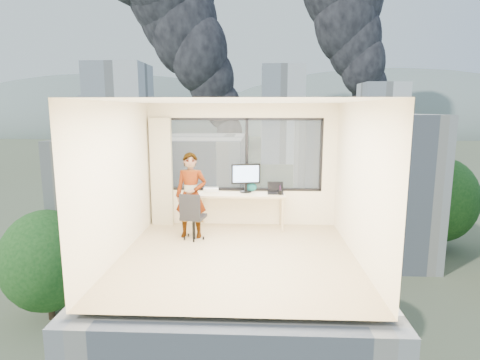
# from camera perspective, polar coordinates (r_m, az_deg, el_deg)

# --- Properties ---
(floor) EXTENTS (4.00, 4.00, 0.01)m
(floor) POSITION_cam_1_polar(r_m,az_deg,el_deg) (6.83, -0.38, -11.04)
(floor) COLOR tan
(floor) RESTS_ON ground
(ceiling) EXTENTS (4.00, 4.00, 0.01)m
(ceiling) POSITION_cam_1_polar(r_m,az_deg,el_deg) (6.37, -0.41, 11.34)
(ceiling) COLOR white
(ceiling) RESTS_ON ground
(wall_front) EXTENTS (4.00, 0.01, 2.60)m
(wall_front) POSITION_cam_1_polar(r_m,az_deg,el_deg) (4.52, -1.70, -4.81)
(wall_front) COLOR #FAE8C1
(wall_front) RESTS_ON ground
(wall_left) EXTENTS (0.01, 4.00, 2.60)m
(wall_left) POSITION_cam_1_polar(r_m,az_deg,el_deg) (6.87, -17.30, -0.10)
(wall_left) COLOR #FAE8C1
(wall_left) RESTS_ON ground
(wall_right) EXTENTS (0.01, 4.00, 2.60)m
(wall_right) POSITION_cam_1_polar(r_m,az_deg,el_deg) (6.68, 17.01, -0.37)
(wall_right) COLOR #FAE8C1
(wall_right) RESTS_ON ground
(window_wall) EXTENTS (3.30, 0.16, 1.55)m
(window_wall) POSITION_cam_1_polar(r_m,az_deg,el_deg) (8.42, 0.65, 3.71)
(window_wall) COLOR black
(window_wall) RESTS_ON ground
(curtain) EXTENTS (0.45, 0.14, 2.30)m
(curtain) POSITION_cam_1_polar(r_m,az_deg,el_deg) (8.59, -11.27, 1.12)
(curtain) COLOR beige
(curtain) RESTS_ON floor
(desk) EXTENTS (1.80, 0.60, 0.75)m
(desk) POSITION_cam_1_polar(r_m,az_deg,el_deg) (8.29, 0.20, -4.48)
(desk) COLOR #CCB989
(desk) RESTS_ON floor
(chair) EXTENTS (0.55, 0.55, 0.93)m
(chair) POSITION_cam_1_polar(r_m,az_deg,el_deg) (7.63, -6.75, -5.13)
(chair) COLOR black
(chair) RESTS_ON floor
(person) EXTENTS (0.63, 0.43, 1.66)m
(person) POSITION_cam_1_polar(r_m,az_deg,el_deg) (7.69, -7.09, -2.23)
(person) COLOR #2D2D33
(person) RESTS_ON floor
(monitor) EXTENTS (0.63, 0.26, 0.61)m
(monitor) POSITION_cam_1_polar(r_m,az_deg,el_deg) (8.26, 0.84, 0.31)
(monitor) COLOR black
(monitor) RESTS_ON desk
(game_console) EXTENTS (0.31, 0.26, 0.07)m
(game_console) POSITION_cam_1_polar(r_m,az_deg,el_deg) (8.44, -4.19, -1.37)
(game_console) COLOR white
(game_console) RESTS_ON desk
(laptop) EXTENTS (0.33, 0.35, 0.21)m
(laptop) POSITION_cam_1_polar(r_m,az_deg,el_deg) (8.20, 5.16, -1.24)
(laptop) COLOR black
(laptop) RESTS_ON desk
(cellphone) EXTENTS (0.11, 0.06, 0.01)m
(cellphone) POSITION_cam_1_polar(r_m,az_deg,el_deg) (8.14, 4.77, -2.04)
(cellphone) COLOR black
(cellphone) RESTS_ON desk
(pen_cup) EXTENTS (0.10, 0.10, 0.09)m
(pen_cup) POSITION_cam_1_polar(r_m,az_deg,el_deg) (8.11, 5.84, -1.80)
(pen_cup) COLOR black
(pen_cup) RESTS_ON desk
(handbag) EXTENTS (0.26, 0.19, 0.18)m
(handbag) POSITION_cam_1_polar(r_m,az_deg,el_deg) (8.39, 1.64, -1.04)
(handbag) COLOR #0C454A
(handbag) RESTS_ON desk
(exterior_ground) EXTENTS (400.00, 400.00, 0.04)m
(exterior_ground) POSITION_cam_1_polar(r_m,az_deg,el_deg) (127.43, 2.39, 2.69)
(exterior_ground) COLOR #515B3D
(exterior_ground) RESTS_ON ground
(near_bldg_a) EXTENTS (16.00, 12.00, 14.00)m
(near_bldg_a) POSITION_cam_1_polar(r_m,az_deg,el_deg) (38.71, -11.50, -4.24)
(near_bldg_a) COLOR #F4E6CC
(near_bldg_a) RESTS_ON exterior_ground
(near_bldg_b) EXTENTS (14.00, 13.00, 16.00)m
(near_bldg_b) POSITION_cam_1_polar(r_m,az_deg,el_deg) (46.64, 17.01, -0.78)
(near_bldg_b) COLOR white
(near_bldg_b) RESTS_ON exterior_ground
(far_tower_a) EXTENTS (14.00, 14.00, 28.00)m
(far_tower_a) POSITION_cam_1_polar(r_m,az_deg,el_deg) (107.37, -16.84, 8.38)
(far_tower_a) COLOR silver
(far_tower_a) RESTS_ON exterior_ground
(far_tower_b) EXTENTS (13.00, 13.00, 30.00)m
(far_tower_b) POSITION_cam_1_polar(r_m,az_deg,el_deg) (126.60, 6.12, 9.40)
(far_tower_b) COLOR silver
(far_tower_b) RESTS_ON exterior_ground
(far_tower_c) EXTENTS (15.00, 15.00, 26.00)m
(far_tower_c) POSITION_cam_1_polar(r_m,az_deg,el_deg) (153.06, 19.74, 8.24)
(far_tower_c) COLOR silver
(far_tower_c) RESTS_ON exterior_ground
(far_tower_d) EXTENTS (16.00, 14.00, 22.00)m
(far_tower_d) POSITION_cam_1_polar(r_m,az_deg,el_deg) (167.68, -18.70, 7.72)
(far_tower_d) COLOR silver
(far_tower_d) RESTS_ON exterior_ground
(hill_a) EXTENTS (288.00, 216.00, 90.00)m
(hill_a) POSITION_cam_1_polar(r_m,az_deg,el_deg) (348.22, -17.79, 6.93)
(hill_a) COLOR slate
(hill_a) RESTS_ON exterior_ground
(hill_b) EXTENTS (300.00, 220.00, 96.00)m
(hill_b) POSITION_cam_1_polar(r_m,az_deg,el_deg) (341.64, 19.66, 6.77)
(hill_b) COLOR slate
(hill_b) RESTS_ON exterior_ground
(tree_a) EXTENTS (7.00, 7.00, 8.00)m
(tree_a) POSITION_cam_1_polar(r_m,az_deg,el_deg) (35.02, -26.04, -11.81)
(tree_a) COLOR #184517
(tree_a) RESTS_ON exterior_ground
(tree_b) EXTENTS (7.60, 7.60, 9.00)m
(tree_b) POSITION_cam_1_polar(r_m,az_deg,el_deg) (27.39, 10.41, -15.96)
(tree_b) COLOR #184517
(tree_b) RESTS_ON exterior_ground
(tree_c) EXTENTS (8.40, 8.40, 10.00)m
(tree_c) POSITION_cam_1_polar(r_m,az_deg,el_deg) (52.44, 26.95, -3.63)
(tree_c) COLOR #184517
(tree_c) RESTS_ON exterior_ground
(smoke_plume_a) EXTENTS (40.00, 24.00, 90.00)m
(smoke_plume_a) POSITION_cam_1_polar(r_m,az_deg,el_deg) (160.90, -1.29, 23.24)
(smoke_plume_a) COLOR black
(smoke_plume_a) RESTS_ON exterior_ground
(smoke_plume_b) EXTENTS (30.00, 18.00, 70.00)m
(smoke_plume_b) POSITION_cam_1_polar(r_m,az_deg,el_deg) (186.26, 20.55, 17.07)
(smoke_plume_b) COLOR black
(smoke_plume_b) RESTS_ON exterior_ground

